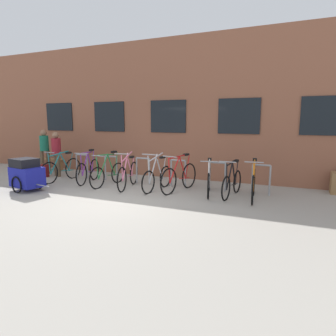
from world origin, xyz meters
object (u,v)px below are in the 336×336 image
bike_trailer (27,174)px  person_browsing (56,151)px  bicycle_silver (157,177)px  bicycle_purple (88,170)px  bicycle_pink (128,175)px  bicycle_white (209,180)px  wooden_bench (48,162)px  person_by_bench (45,149)px  bicycle_red (179,177)px  bicycle_green (108,173)px  bicycle_orange (253,184)px  bicycle_teal (62,169)px  bicycle_black (232,183)px  backpack (44,171)px

bike_trailer → person_browsing: size_ratio=0.94×
bicycle_silver → bicycle_purple: 2.51m
person_browsing → bicycle_pink: bearing=-9.7°
bicycle_silver → bicycle_pink: 0.93m
bicycle_white → wooden_bench: 7.13m
bike_trailer → person_browsing: bearing=111.5°
bicycle_purple → person_by_bench: person_by_bench is taller
bicycle_silver → bicycle_red: bicycle_silver is taller
bicycle_white → bicycle_purple: bearing=-179.0°
bicycle_green → bicycle_pink: size_ratio=0.94×
bicycle_orange → bicycle_purple: 5.20m
bicycle_orange → wooden_bench: (-8.21, 1.31, -0.06)m
bicycle_silver → bicycle_teal: (-3.48, -0.07, 0.01)m
bicycle_silver → bicycle_black: 2.12m
bicycle_green → bicycle_purple: bearing=171.0°
bicycle_silver → bicycle_purple: bicycle_silver is taller
bike_trailer → bicycle_black: bearing=17.0°
bicycle_pink → wooden_bench: (-4.60, 1.43, -0.06)m
person_by_bench → person_browsing: size_ratio=1.04×
bicycle_silver → person_browsing: size_ratio=1.03×
bicycle_teal → person_by_bench: bearing=152.5°
bicycle_orange → bicycle_green: bearing=-178.5°
person_browsing → backpack: bearing=-139.5°
bicycle_green → bicycle_silver: bearing=1.8°
bicycle_green → wooden_bench: size_ratio=1.18×
bicycle_black → bike_trailer: size_ratio=1.07×
bicycle_orange → bicycle_black: size_ratio=1.06×
bicycle_red → backpack: 5.18m
bicycle_pink → bicycle_black: bearing=4.0°
bicycle_orange → bicycle_pink: (-3.61, -0.12, -0.00)m
bicycle_black → person_browsing: bearing=176.8°
bicycle_silver → bike_trailer: (-3.40, -1.54, 0.11)m
bicycle_pink → person_by_bench: person_by_bench is taller
bicycle_silver → bicycle_black: bearing=4.0°
bicycle_purple → person_browsing: (-1.69, 0.42, 0.52)m
bicycle_white → person_by_bench: person_by_bench is taller
bicycle_white → backpack: 6.05m
bicycle_orange → person_by_bench: (-7.66, 0.65, 0.55)m
bicycle_green → person_browsing: size_ratio=1.05×
bicycle_orange → bicycle_white: (-1.19, 0.09, -0.02)m
bicycle_pink → person_by_bench: (-4.05, 0.77, 0.56)m
bicycle_silver → person_by_bench: bearing=171.9°
bicycle_white → backpack: bearing=179.5°
bicycle_pink → person_browsing: 3.36m
bicycle_pink → person_by_bench: size_ratio=1.08×
wooden_bench → person_by_bench: bearing=-50.1°
bicycle_white → backpack: (-6.04, 0.05, -0.16)m
bicycle_orange → bicycle_purple: bicycle_purple is taller
bicycle_orange → bicycle_pink: bicycle_pink is taller
bicycle_green → bike_trailer: bicycle_green is taller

